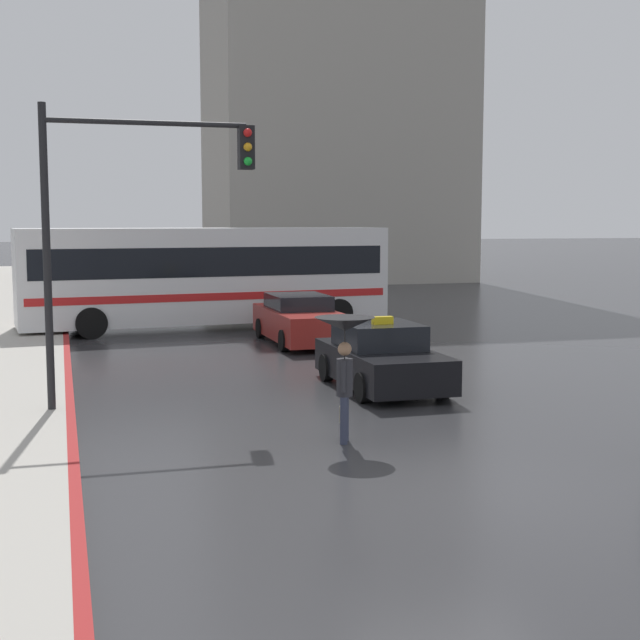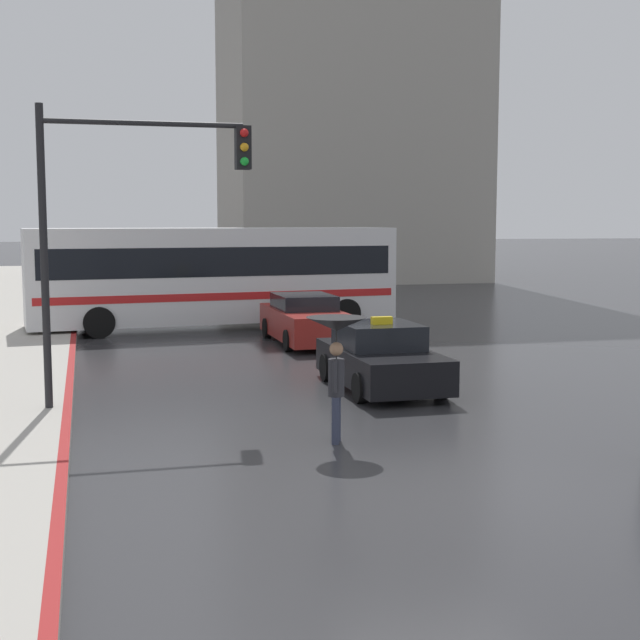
{
  "view_description": "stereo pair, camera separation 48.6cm",
  "coord_description": "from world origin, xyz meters",
  "px_view_note": "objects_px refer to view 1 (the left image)",
  "views": [
    {
      "loc": [
        -4.93,
        -10.5,
        3.55
      ],
      "look_at": [
        0.46,
        7.99,
        1.4
      ],
      "focal_mm": 50.0,
      "sensor_mm": 36.0,
      "label": 1
    },
    {
      "loc": [
        -4.46,
        -10.63,
        3.55
      ],
      "look_at": [
        0.46,
        7.99,
        1.4
      ],
      "focal_mm": 50.0,
      "sensor_mm": 36.0,
      "label": 2
    }
  ],
  "objects_px": {
    "sedan_red": "(300,320)",
    "city_bus": "(207,273)",
    "taxi": "(381,359)",
    "pedestrian_with_umbrella": "(345,342)",
    "traffic_light": "(133,200)"
  },
  "relations": [
    {
      "from": "sedan_red",
      "to": "pedestrian_with_umbrella",
      "type": "bearing_deg",
      "value": 78.51
    },
    {
      "from": "city_bus",
      "to": "traffic_light",
      "type": "distance_m",
      "value": 13.19
    },
    {
      "from": "taxi",
      "to": "pedestrian_with_umbrella",
      "type": "bearing_deg",
      "value": 62.59
    },
    {
      "from": "traffic_light",
      "to": "pedestrian_with_umbrella",
      "type": "bearing_deg",
      "value": -46.15
    },
    {
      "from": "sedan_red",
      "to": "traffic_light",
      "type": "distance_m",
      "value": 10.44
    },
    {
      "from": "taxi",
      "to": "sedan_red",
      "type": "xyz_separation_m",
      "value": [
        0.17,
        7.32,
        0.03
      ]
    },
    {
      "from": "pedestrian_with_umbrella",
      "to": "traffic_light",
      "type": "height_order",
      "value": "traffic_light"
    },
    {
      "from": "sedan_red",
      "to": "pedestrian_with_umbrella",
      "type": "relative_size",
      "value": 2.34
    },
    {
      "from": "city_bus",
      "to": "traffic_light",
      "type": "bearing_deg",
      "value": -20.06
    },
    {
      "from": "taxi",
      "to": "sedan_red",
      "type": "distance_m",
      "value": 7.32
    },
    {
      "from": "taxi",
      "to": "pedestrian_with_umbrella",
      "type": "distance_m",
      "value": 4.81
    },
    {
      "from": "sedan_red",
      "to": "traffic_light",
      "type": "bearing_deg",
      "value": 57.38
    },
    {
      "from": "taxi",
      "to": "sedan_red",
      "type": "bearing_deg",
      "value": -91.32
    },
    {
      "from": "sedan_red",
      "to": "city_bus",
      "type": "xyz_separation_m",
      "value": [
        -2.03,
        4.23,
        1.17
      ]
    },
    {
      "from": "sedan_red",
      "to": "city_bus",
      "type": "height_order",
      "value": "city_bus"
    }
  ]
}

